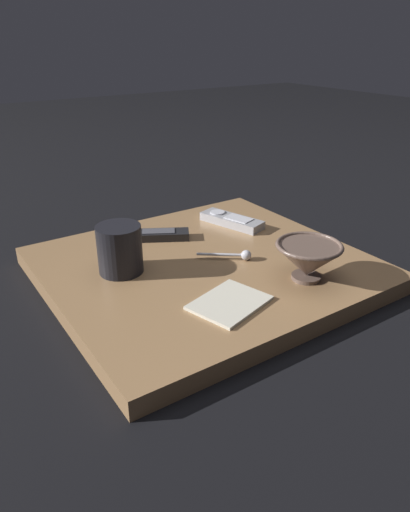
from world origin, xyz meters
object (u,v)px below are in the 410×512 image
(cereal_bowl, at_px, (308,259))
(tv_remote_far, at_px, (148,235))
(folded_napkin, at_px, (230,303))
(teaspoon, at_px, (240,255))
(tv_remote_near, at_px, (232,220))
(coffee_mug, at_px, (120,249))

(cereal_bowl, xyz_separation_m, tv_remote_far, (-0.17, 0.35, -0.03))
(folded_napkin, bearing_deg, teaspoon, 46.95)
(teaspoon, distance_m, tv_remote_far, 0.23)
(teaspoon, relative_size, tv_remote_near, 0.56)
(cereal_bowl, distance_m, tv_remote_far, 0.38)
(teaspoon, relative_size, tv_remote_far, 0.52)
(coffee_mug, xyz_separation_m, tv_remote_near, (0.34, 0.08, -0.04))
(cereal_bowl, distance_m, tv_remote_near, 0.32)
(tv_remote_near, height_order, tv_remote_far, tv_remote_near)
(tv_remote_far, distance_m, folded_napkin, 0.34)
(coffee_mug, bearing_deg, teaspoon, -21.36)
(coffee_mug, height_order, teaspoon, coffee_mug)
(folded_napkin, bearing_deg, tv_remote_near, 52.81)
(tv_remote_far, bearing_deg, folded_napkin, -92.61)
(cereal_bowl, height_order, tv_remote_far, cereal_bowl)
(cereal_bowl, xyz_separation_m, folded_napkin, (-0.18, 0.01, -0.04))
(tv_remote_far, bearing_deg, cereal_bowl, -64.31)
(coffee_mug, distance_m, tv_remote_far, 0.17)
(cereal_bowl, xyz_separation_m, teaspoon, (-0.06, 0.14, -0.03))
(cereal_bowl, height_order, teaspoon, cereal_bowl)
(teaspoon, relative_size, folded_napkin, 0.62)
(teaspoon, bearing_deg, folded_napkin, -133.05)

